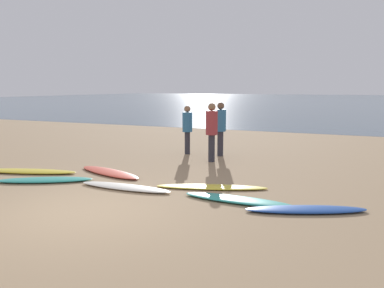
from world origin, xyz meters
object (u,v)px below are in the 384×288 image
person_1 (212,127)px  person_2 (221,125)px  surfboard_5 (238,200)px  surfboard_0 (28,171)px  surfboard_3 (125,187)px  surfboard_2 (109,172)px  person_0 (187,126)px  surfboard_4 (211,187)px  surfboard_1 (45,180)px  surfboard_6 (306,209)px

person_1 → person_2: (-0.10, 1.07, -0.01)m
surfboard_5 → surfboard_0: bearing=178.8°
surfboard_0 → surfboard_3: bearing=-23.4°
surfboard_0 → person_2: bearing=32.8°
surfboard_2 → person_1: bearing=74.1°
person_0 → person_1: person_1 is taller
surfboard_3 → surfboard_4: surfboard_3 is taller
surfboard_1 → person_0: size_ratio=1.39×
surfboard_1 → surfboard_4: surfboard_1 is taller
surfboard_0 → surfboard_6: bearing=-20.2°
surfboard_0 → surfboard_2: bearing=3.6°
surfboard_1 → person_2: size_ratio=1.28×
surfboard_6 → surfboard_4: bearing=134.8°
surfboard_1 → surfboard_5: surfboard_1 is taller
surfboard_6 → person_0: size_ratio=1.37×
surfboard_3 → surfboard_5: size_ratio=1.00×
surfboard_6 → person_2: (-3.48, 4.96, 1.01)m
surfboard_3 → person_1: 4.04m
surfboard_4 → surfboard_5: surfboard_5 is taller
surfboard_1 → person_0: person_0 is taller
surfboard_4 → person_0: 4.78m
surfboard_0 → surfboard_6: 7.32m
surfboard_2 → surfboard_6: 5.37m
surfboard_5 → person_1: bearing=119.7°
person_2 → person_1: bearing=-48.8°
surfboard_3 → surfboard_5: same height
person_2 → surfboard_5: bearing=-30.5°
surfboard_2 → surfboard_4: size_ratio=0.90×
surfboard_4 → person_0: size_ratio=1.54×
surfboard_0 → surfboard_6: (7.31, -0.40, -0.00)m
surfboard_6 → person_0: 6.80m
surfboard_5 → surfboard_4: bearing=139.8°
surfboard_2 → person_2: bearing=83.6°
surfboard_2 → surfboard_6: bearing=5.9°
person_1 → surfboard_4: bearing=0.7°
surfboard_1 → surfboard_0: bearing=124.2°
surfboard_3 → surfboard_4: bearing=24.4°
surfboard_2 → surfboard_4: 3.04m
person_0 → surfboard_0: bearing=149.5°
surfboard_1 → person_1: (2.78, 4.08, 1.02)m
surfboard_3 → surfboard_5: 2.65m
surfboard_0 → surfboard_4: size_ratio=1.06×
surfboard_3 → surfboard_0: bearing=173.0°
surfboard_1 → person_0: (1.52, 5.06, 0.93)m
surfboard_6 → person_0: bearing=109.9°
person_1 → person_2: 1.07m
surfboard_3 → person_0: (-0.65, 4.84, 0.93)m
surfboard_0 → surfboard_5: (5.96, -0.30, -0.00)m
surfboard_1 → surfboard_5: bearing=-25.6°
surfboard_5 → person_1: (-2.03, 3.80, 1.02)m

